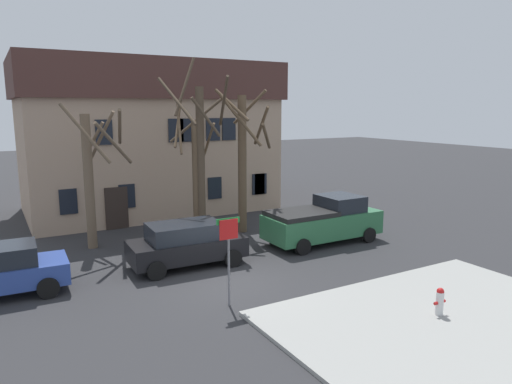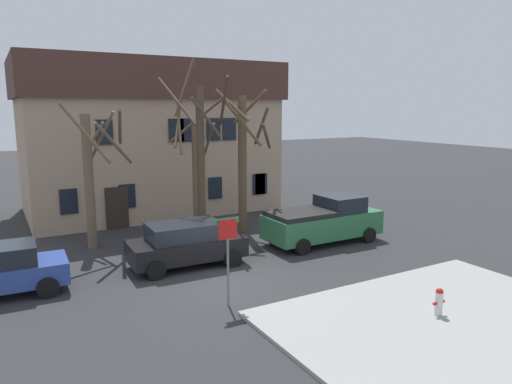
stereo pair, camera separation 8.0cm
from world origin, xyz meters
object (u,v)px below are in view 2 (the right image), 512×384
tree_bare_mid (195,174)px  car_black_wagon (186,243)px  tree_bare_end (244,156)px  pickup_truck_green (324,221)px  fire_hydrant (439,301)px  tree_bare_near (92,172)px  street_sign_pole (228,245)px  tree_bare_far (200,153)px  building_main (149,136)px

tree_bare_mid → car_black_wagon: tree_bare_mid is taller
tree_bare_mid → tree_bare_end: bearing=0.5°
tree_bare_mid → pickup_truck_green: (4.73, -3.34, -2.04)m
pickup_truck_green → fire_hydrant: (-1.94, -7.85, -0.46)m
tree_bare_near → tree_bare_end: tree_bare_end is taller
tree_bare_near → car_black_wagon: size_ratio=1.40×
tree_bare_end → pickup_truck_green: 4.83m
car_black_wagon → street_sign_pole: (-0.24, -4.09, 1.04)m
tree_bare_mid → car_black_wagon: bearing=-118.1°
tree_bare_far → tree_bare_end: 2.33m
car_black_wagon → street_sign_pole: 4.23m
car_black_wagon → tree_bare_far: bearing=58.0°
building_main → car_black_wagon: bearing=-100.4°
tree_bare_end → street_sign_pole: (-4.53, -7.42, -1.75)m
street_sign_pole → pickup_truck_green: bearing=31.0°
tree_bare_end → fire_hydrant: (0.27, -11.21, -3.14)m
building_main → tree_bare_mid: bearing=-91.8°
tree_bare_near → street_sign_pole: tree_bare_near is taller
car_black_wagon → fire_hydrant: car_black_wagon is taller
tree_bare_far → fire_hydrant: size_ratio=10.18×
tree_bare_mid → street_sign_pole: size_ratio=2.33×
pickup_truck_green → fire_hydrant: 8.10m
tree_bare_near → tree_bare_far: tree_bare_far is taller
tree_bare_far → pickup_truck_green: bearing=-35.4°
tree_bare_far → car_black_wagon: tree_bare_far is taller
building_main → fire_hydrant: bearing=-82.3°
building_main → tree_bare_far: 7.70m
fire_hydrant → pickup_truck_green: bearing=76.1°
tree_bare_mid → pickup_truck_green: bearing=-35.2°
tree_bare_far → tree_bare_end: tree_bare_far is taller
tree_bare_near → fire_hydrant: (7.05, -12.06, -2.76)m
tree_bare_far → car_black_wagon: bearing=-122.0°
tree_bare_end → street_sign_pole: size_ratio=2.49×
fire_hydrant → tree_bare_near: bearing=120.3°
tree_bare_near → tree_bare_far: (4.48, -1.00, 0.67)m
tree_bare_near → pickup_truck_green: (8.99, -4.21, -2.30)m
building_main → pickup_truck_green: (4.49, -10.90, -3.32)m
tree_bare_end → fire_hydrant: 11.64m
street_sign_pole → fire_hydrant: bearing=-38.3°
street_sign_pole → tree_bare_far: bearing=72.9°
pickup_truck_green → street_sign_pole: bearing=-149.0°
tree_bare_far → pickup_truck_green: 6.29m
tree_bare_near → fire_hydrant: bearing=-59.7°
tree_bare_near → car_black_wagon: (2.50, -4.17, -2.42)m
car_black_wagon → street_sign_pole: bearing=-93.4°
building_main → fire_hydrant: size_ratio=17.44×
tree_bare_mid → tree_bare_far: bearing=-30.3°
tree_bare_far → tree_bare_end: bearing=3.7°
building_main → car_black_wagon: building_main is taller
building_main → tree_bare_near: (-4.50, -6.69, -1.02)m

